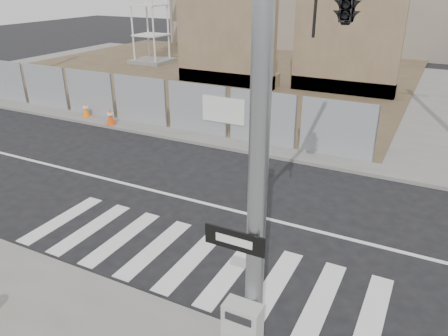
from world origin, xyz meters
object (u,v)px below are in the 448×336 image
at_px(traffic_cone_d, 254,130).
at_px(traffic_cone_b, 86,110).
at_px(traffic_cone_c, 111,116).
at_px(signal_pole, 324,50).

bearing_deg(traffic_cone_d, traffic_cone_b, -173.93).
distance_m(traffic_cone_b, traffic_cone_c, 1.80).
bearing_deg(traffic_cone_b, signal_pole, -28.44).
height_order(signal_pole, traffic_cone_c, signal_pole).
distance_m(traffic_cone_b, traffic_cone_d, 7.93).
relative_size(signal_pole, traffic_cone_c, 9.84).
xyz_separation_m(signal_pole, traffic_cone_c, (-10.52, 6.27, -4.31)).
height_order(signal_pole, traffic_cone_d, signal_pole).
bearing_deg(traffic_cone_b, traffic_cone_d, 6.07).
relative_size(traffic_cone_c, traffic_cone_d, 1.06).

